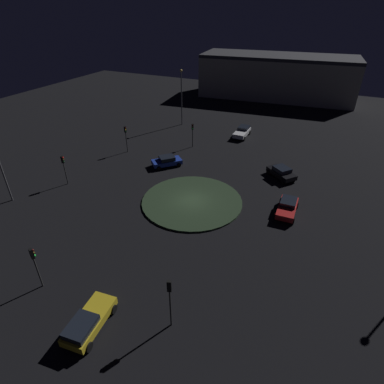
# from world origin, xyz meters

# --- Properties ---
(ground_plane) EXTENTS (119.63, 119.63, 0.00)m
(ground_plane) POSITION_xyz_m (0.00, 0.00, 0.00)
(ground_plane) COLOR black
(roundabout_island) EXTENTS (11.49, 11.49, 0.19)m
(roundabout_island) POSITION_xyz_m (0.00, 0.00, 0.10)
(roundabout_island) COLOR #263823
(roundabout_island) RESTS_ON ground_plane
(car_black) EXTENTS (4.26, 3.98, 1.46)m
(car_black) POSITION_xyz_m (-8.09, -10.16, 0.76)
(car_black) COLOR black
(car_black) RESTS_ON ground_plane
(car_yellow) EXTENTS (2.44, 4.51, 1.40)m
(car_yellow) POSITION_xyz_m (-0.35, 17.89, 0.75)
(car_yellow) COLOR gold
(car_yellow) RESTS_ON ground_plane
(car_white) EXTENTS (2.10, 4.50, 1.47)m
(car_white) POSITION_xyz_m (0.86, -22.10, 0.78)
(car_white) COLOR white
(car_white) RESTS_ON ground_plane
(car_blue) EXTENTS (4.14, 4.19, 1.43)m
(car_blue) POSITION_xyz_m (7.04, -6.86, 0.74)
(car_blue) COLOR #1E38A5
(car_blue) RESTS_ON ground_plane
(car_red) EXTENTS (2.16, 4.37, 1.42)m
(car_red) POSITION_xyz_m (-10.27, -2.34, 0.76)
(car_red) COLOR red
(car_red) RESTS_ON ground_plane
(traffic_light_north) EXTENTS (0.36, 0.39, 4.42)m
(traffic_light_north) POSITION_xyz_m (-5.40, 15.16, 3.13)
(traffic_light_north) COLOR #2D2D2D
(traffic_light_north) RESTS_ON ground_plane
(traffic_light_southeast) EXTENTS (0.36, 0.39, 3.78)m
(traffic_light_southeast) POSITION_xyz_m (6.59, -14.41, 2.70)
(traffic_light_southeast) COLOR #2D2D2D
(traffic_light_southeast) RESTS_ON ground_plane
(traffic_light_east) EXTENTS (0.38, 0.33, 3.83)m
(traffic_light_east) POSITION_xyz_m (15.92, 2.84, 2.74)
(traffic_light_east) COLOR #2D2D2D
(traffic_light_east) RESTS_ON ground_plane
(traffic_light_north_near) EXTENTS (0.36, 0.39, 3.91)m
(traffic_light_north_near) POSITION_xyz_m (5.72, 16.38, 2.79)
(traffic_light_north_near) COLOR #2D2D2D
(traffic_light_north_near) RESTS_ON ground_plane
(traffic_light_southeast_near) EXTENTS (0.40, 0.37, 4.01)m
(traffic_light_southeast_near) POSITION_xyz_m (14.79, -8.53, 2.86)
(traffic_light_southeast_near) COLOR #2D2D2D
(traffic_light_southeast_near) RESTS_ON ground_plane
(streetlamp_southeast) EXTENTS (0.47, 0.47, 9.75)m
(streetlamp_southeast) POSITION_xyz_m (12.80, -23.16, 5.92)
(streetlamp_southeast) COLOR #4C4C51
(streetlamp_southeast) RESTS_ON ground_plane
(store_building) EXTENTS (35.40, 15.29, 9.38)m
(store_building) POSITION_xyz_m (1.45, -49.97, 4.69)
(store_building) COLOR #ADA893
(store_building) RESTS_ON ground_plane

